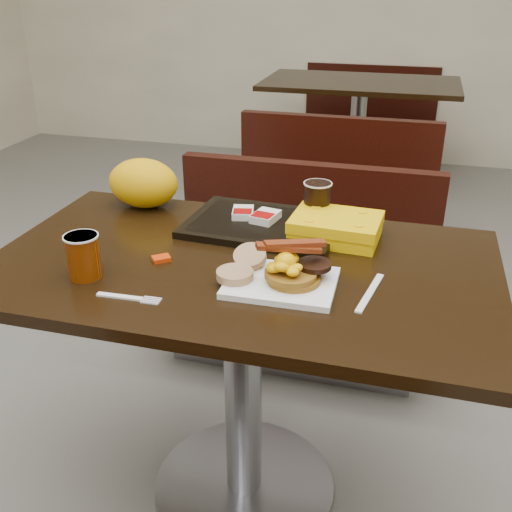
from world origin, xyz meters
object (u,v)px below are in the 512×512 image
(table_far, at_px, (356,140))
(paper_bag, at_px, (143,183))
(fork, at_px, (120,297))
(tray, at_px, (263,225))
(clamshell, at_px, (336,228))
(hashbrown_sleeve_left, at_px, (243,213))
(bench_far_n, at_px, (367,119))
(platter, at_px, (281,283))
(hashbrown_sleeve_right, at_px, (265,217))
(coffee_cup_far, at_px, (317,200))
(pancake_stack, at_px, (294,276))
(bench_near_n, at_px, (297,274))
(table_near, at_px, (243,387))
(bench_far_s, at_px, (341,176))
(knife, at_px, (370,293))
(coffee_cup_near, at_px, (83,256))

(table_far, height_order, paper_bag, paper_bag)
(fork, distance_m, paper_bag, 0.54)
(tray, bearing_deg, clamshell, -0.96)
(table_far, bearing_deg, hashbrown_sleeve_left, -91.55)
(fork, bearing_deg, clamshell, 44.96)
(bench_far_n, relative_size, fork, 7.03)
(platter, distance_m, hashbrown_sleeve_right, 0.33)
(hashbrown_sleeve_left, height_order, coffee_cup_far, coffee_cup_far)
(pancake_stack, distance_m, clamshell, 0.29)
(bench_near_n, distance_m, paper_bag, 0.73)
(bench_near_n, distance_m, clamshell, 0.69)
(fork, height_order, clamshell, clamshell)
(pancake_stack, bearing_deg, clamshell, 79.82)
(table_far, height_order, clamshell, clamshell)
(bench_near_n, distance_m, table_far, 1.90)
(bench_far_n, distance_m, paper_bag, 3.08)
(clamshell, bearing_deg, platter, -101.48)
(coffee_cup_far, relative_size, paper_bag, 0.48)
(hashbrown_sleeve_right, bearing_deg, tray, -100.28)
(hashbrown_sleeve_right, bearing_deg, clamshell, 4.59)
(table_near, distance_m, hashbrown_sleeve_left, 0.47)
(fork, xyz_separation_m, coffee_cup_far, (0.33, 0.51, 0.07))
(bench_far_n, bearing_deg, bench_near_n, -90.00)
(tray, bearing_deg, bench_far_n, 93.45)
(bench_far_n, relative_size, coffee_cup_far, 10.20)
(bench_near_n, relative_size, bench_far_n, 1.00)
(table_near, distance_m, bench_near_n, 0.70)
(bench_far_n, xyz_separation_m, fork, (-0.20, -3.53, 0.39))
(pancake_stack, bearing_deg, platter, -171.92)
(bench_far_s, xyz_separation_m, hashbrown_sleeve_right, (0.00, -1.68, 0.42))
(hashbrown_sleeve_left, bearing_deg, platter, -72.97)
(hashbrown_sleeve_left, xyz_separation_m, paper_bag, (-0.31, 0.04, 0.04))
(table_near, distance_m, bench_far_n, 3.30)
(paper_bag, bearing_deg, fork, -70.90)
(bench_far_s, height_order, platter, platter)
(coffee_cup_far, bearing_deg, platter, -91.94)
(pancake_stack, height_order, tray, pancake_stack)
(pancake_stack, bearing_deg, paper_bag, 145.13)
(fork, height_order, hashbrown_sleeve_left, hashbrown_sleeve_left)
(paper_bag, bearing_deg, tray, -10.15)
(bench_near_n, xyz_separation_m, bench_far_n, (0.00, 2.60, 0.00))
(bench_far_n, relative_size, knife, 5.56)
(tray, bearing_deg, bench_far_s, 93.43)
(table_far, xyz_separation_m, bench_far_s, (0.00, -0.70, -0.02))
(bench_far_n, distance_m, hashbrown_sleeve_right, 3.11)
(bench_near_n, relative_size, coffee_cup_far, 10.20)
(hashbrown_sleeve_right, bearing_deg, bench_far_n, 101.85)
(pancake_stack, distance_m, coffee_cup_near, 0.47)
(clamshell, bearing_deg, bench_far_s, 100.24)
(platter, height_order, coffee_cup_far, coffee_cup_far)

